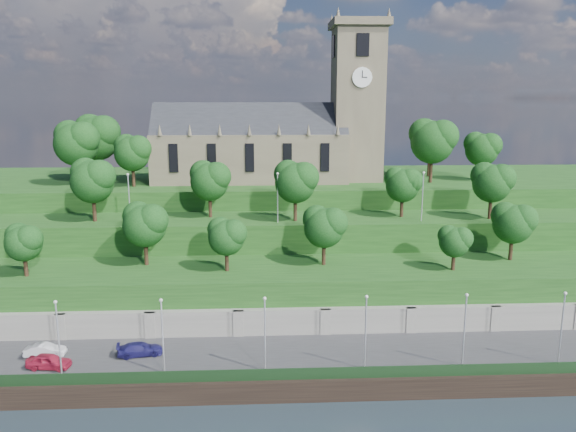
{
  "coord_description": "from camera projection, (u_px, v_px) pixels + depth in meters",
  "views": [
    {
      "loc": [
        -2.23,
        -49.24,
        28.73
      ],
      "look_at": [
        1.61,
        30.0,
        12.05
      ],
      "focal_mm": 35.0,
      "sensor_mm": 36.0,
      "label": 1
    }
  ],
  "objects": [
    {
      "name": "promenade",
      "position": [
        284.0,
        364.0,
        59.8
      ],
      "size": [
        160.0,
        12.0,
        2.0
      ],
      "primitive_type": "cube",
      "color": "#2D2D30",
      "rests_on": "ground"
    },
    {
      "name": "car_left",
      "position": [
        49.0,
        361.0,
        56.54
      ],
      "size": [
        4.58,
        2.27,
        1.5
      ],
      "primitive_type": "imported",
      "rotation": [
        0.0,
        0.0,
        1.45
      ],
      "color": "maroon",
      "rests_on": "promenade"
    },
    {
      "name": "lamp_posts_promenade",
      "position": [
        265.0,
        329.0,
        55.15
      ],
      "size": [
        60.36,
        0.36,
        7.84
      ],
      "color": "#B2B2B7",
      "rests_on": "promenade"
    },
    {
      "name": "trees_hilltop",
      "position": [
        253.0,
        141.0,
        93.04
      ],
      "size": [
        73.52,
        15.74,
        11.15
      ],
      "color": "black",
      "rests_on": "hilltop"
    },
    {
      "name": "church",
      "position": [
        279.0,
        136.0,
        94.5
      ],
      "size": [
        38.6,
        12.35,
        27.6
      ],
      "color": "brown",
      "rests_on": "hilltop"
    },
    {
      "name": "embankment_lower",
      "position": [
        280.0,
        298.0,
        70.92
      ],
      "size": [
        160.0,
        12.0,
        8.0
      ],
      "primitive_type": "cube",
      "color": "#194015",
      "rests_on": "ground"
    },
    {
      "name": "trees_lower",
      "position": [
        282.0,
        228.0,
        69.65
      ],
      "size": [
        65.68,
        8.85,
        8.09
      ],
      "color": "black",
      "rests_on": "embankment_lower"
    },
    {
      "name": "hilltop",
      "position": [
        274.0,
        218.0,
        101.48
      ],
      "size": [
        160.0,
        32.0,
        15.0
      ],
      "primitive_type": "cube",
      "color": "#194015",
      "rests_on": "ground"
    },
    {
      "name": "trees_upper",
      "position": [
        281.0,
        180.0,
        78.04
      ],
      "size": [
        61.56,
        8.56,
        8.78
      ],
      "color": "black",
      "rests_on": "embankment_upper"
    },
    {
      "name": "fence",
      "position": [
        286.0,
        374.0,
        54.2
      ],
      "size": [
        160.0,
        0.1,
        1.2
      ],
      "primitive_type": "cube",
      "color": "#163217",
      "rests_on": "promenade"
    },
    {
      "name": "car_right",
      "position": [
        140.0,
        349.0,
        59.42
      ],
      "size": [
        5.01,
        2.72,
        1.38
      ],
      "primitive_type": "imported",
      "rotation": [
        0.0,
        0.0,
        1.74
      ],
      "color": "#19164F",
      "rests_on": "promenade"
    },
    {
      "name": "ground",
      "position": [
        286.0,
        402.0,
        54.15
      ],
      "size": [
        320.0,
        320.0,
        0.0
      ],
      "primitive_type": "plane",
      "color": "black",
      "rests_on": "ground"
    },
    {
      "name": "retaining_wall",
      "position": [
        282.0,
        328.0,
        65.33
      ],
      "size": [
        160.0,
        2.1,
        5.0
      ],
      "color": "slate",
      "rests_on": "ground"
    },
    {
      "name": "quay_wall",
      "position": [
        286.0,
        392.0,
        53.87
      ],
      "size": [
        160.0,
        0.5,
        2.2
      ],
      "primitive_type": "cube",
      "color": "black",
      "rests_on": "ground"
    },
    {
      "name": "embankment_upper",
      "position": [
        277.0,
        258.0,
        81.26
      ],
      "size": [
        160.0,
        10.0,
        12.0
      ],
      "primitive_type": "cube",
      "color": "#194015",
      "rests_on": "ground"
    },
    {
      "name": "lamp_posts_upper",
      "position": [
        278.0,
        193.0,
        76.26
      ],
      "size": [
        40.36,
        0.36,
        6.94
      ],
      "color": "#B2B2B7",
      "rests_on": "embankment_upper"
    },
    {
      "name": "car_middle",
      "position": [
        45.0,
        350.0,
        59.14
      ],
      "size": [
        4.19,
        1.51,
        1.37
      ],
      "primitive_type": "imported",
      "rotation": [
        0.0,
        0.0,
        1.58
      ],
      "color": "#ACABB0",
      "rests_on": "promenade"
    }
  ]
}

